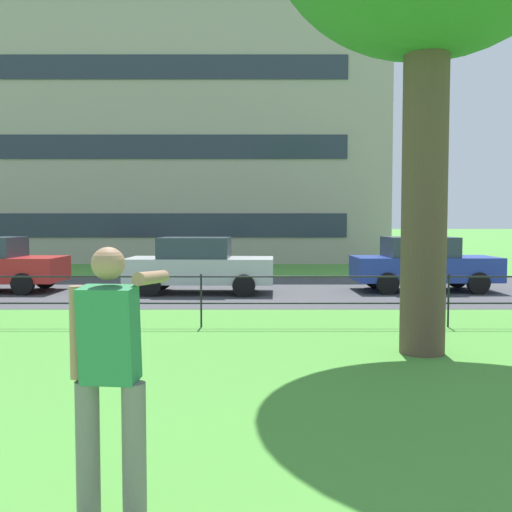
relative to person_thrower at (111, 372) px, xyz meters
The scene contains 6 objects.
street_strip 13.12m from the person_thrower, 90.27° to the left, with size 80.00×7.51×0.01m, color #424247.
park_fence 7.14m from the person_thrower, 90.49° to the left, with size 37.11×0.04×1.00m.
person_thrower is the anchor object (origin of this frame).
car_silver_center 12.40m from the person_thrower, 92.78° to the left, with size 4.05×1.91×1.54m.
car_blue_far_right 14.10m from the person_thrower, 66.08° to the left, with size 4.04×1.88×1.54m.
apartment_building_background 30.67m from the person_thrower, 101.26° to the left, with size 26.22×11.48×18.32m.
Camera 1 is at (1.03, 0.54, 1.99)m, focal length 41.55 mm.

